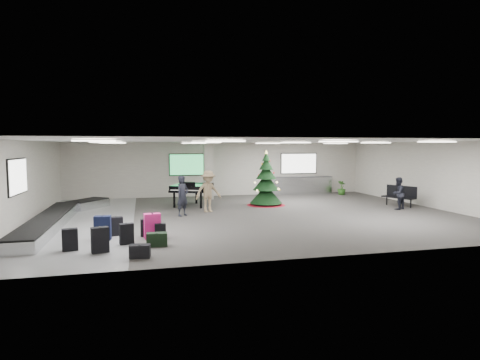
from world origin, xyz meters
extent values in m
plane|color=#373432|center=(0.00, 0.00, 0.00)|extent=(18.00, 18.00, 0.00)
cube|color=#BAB3AA|center=(0.00, 7.00, 1.60)|extent=(18.00, 0.02, 3.20)
cube|color=#BAB3AA|center=(0.00, -7.00, 1.60)|extent=(18.00, 0.02, 3.20)
cube|color=#BAB3AA|center=(-9.00, 0.00, 1.60)|extent=(0.02, 14.00, 3.20)
cube|color=#BAB3AA|center=(9.00, 0.00, 1.60)|extent=(0.02, 14.00, 3.20)
cube|color=silver|center=(0.00, 0.00, 3.20)|extent=(18.00, 14.00, 0.02)
cube|color=gray|center=(-7.00, 0.00, 0.00)|extent=(4.00, 14.00, 0.01)
cube|color=#A3A095|center=(-1.00, 5.60, 1.60)|extent=(0.50, 0.50, 3.20)
cube|color=green|center=(-2.00, 6.95, 1.90)|extent=(2.20, 0.08, 1.30)
cube|color=white|center=(5.00, 6.95, 1.90)|extent=(2.40, 0.08, 1.30)
cube|color=white|center=(-8.95, -1.00, 1.90)|extent=(0.08, 2.10, 1.30)
cube|color=white|center=(-6.00, -4.00, 3.14)|extent=(1.20, 0.60, 0.04)
cube|color=white|center=(-6.00, 0.00, 3.14)|extent=(1.20, 0.60, 0.04)
cube|color=white|center=(-6.00, 4.00, 3.14)|extent=(1.20, 0.60, 0.04)
cube|color=white|center=(-2.00, -4.00, 3.14)|extent=(1.20, 0.60, 0.04)
cube|color=white|center=(-2.00, 0.00, 3.14)|extent=(1.20, 0.60, 0.04)
cube|color=white|center=(-2.00, 4.00, 3.14)|extent=(1.20, 0.60, 0.04)
cube|color=white|center=(2.00, -4.00, 3.14)|extent=(1.20, 0.60, 0.04)
cube|color=white|center=(2.00, 0.00, 3.14)|extent=(1.20, 0.60, 0.04)
cube|color=white|center=(2.00, 4.00, 3.14)|extent=(1.20, 0.60, 0.04)
cube|color=white|center=(6.00, -4.00, 3.14)|extent=(1.20, 0.60, 0.04)
cube|color=white|center=(6.00, 0.00, 3.14)|extent=(1.20, 0.60, 0.04)
cube|color=white|center=(6.00, 4.00, 3.14)|extent=(1.20, 0.60, 0.04)
cube|color=silver|center=(-8.00, -1.00, 0.19)|extent=(1.00, 8.00, 0.38)
cube|color=black|center=(-8.00, -1.00, 0.40)|extent=(0.95, 7.90, 0.05)
cube|color=silver|center=(-7.20, 3.60, 0.19)|extent=(1.97, 2.21, 0.38)
cube|color=black|center=(-7.20, 3.60, 0.40)|extent=(1.87, 2.10, 0.05)
cube|color=silver|center=(5.00, 6.65, 0.53)|extent=(4.00, 0.60, 1.05)
cube|color=#303032|center=(5.00, 6.65, 1.06)|extent=(4.05, 0.65, 0.04)
cube|color=black|center=(-5.81, -5.10, 0.36)|extent=(0.51, 0.37, 0.72)
cube|color=black|center=(-5.81, -5.10, 0.73)|extent=(0.07, 0.16, 0.02)
cube|color=black|center=(-5.12, -4.28, 0.32)|extent=(0.45, 0.30, 0.64)
cube|color=black|center=(-5.12, -4.28, 0.65)|extent=(0.06, 0.13, 0.02)
cube|color=#F11F83|center=(-4.34, -3.65, 0.40)|extent=(0.55, 0.36, 0.81)
cube|color=black|center=(-4.34, -3.65, 0.82)|extent=(0.06, 0.18, 0.02)
cube|color=black|center=(-4.52, -3.30, 0.29)|extent=(0.40, 0.25, 0.58)
cube|color=black|center=(-4.52, -3.30, 0.59)|extent=(0.04, 0.13, 0.02)
cube|color=black|center=(-5.88, -3.53, 0.39)|extent=(0.52, 0.33, 0.78)
cube|color=black|center=(-5.88, -3.53, 0.79)|extent=(0.04, 0.18, 0.02)
cube|color=black|center=(-6.67, -4.68, 0.32)|extent=(0.46, 0.31, 0.63)
cube|color=black|center=(-6.67, -4.68, 0.64)|extent=(0.06, 0.14, 0.02)
cube|color=black|center=(-4.24, -4.73, 0.20)|extent=(0.62, 0.35, 0.40)
cube|color=black|center=(-4.24, -4.73, 0.41)|extent=(0.04, 0.18, 0.02)
cube|color=black|center=(-4.10, -3.83, 0.25)|extent=(0.35, 0.19, 0.51)
cube|color=black|center=(-4.10, -3.83, 0.51)|extent=(0.03, 0.11, 0.02)
cube|color=black|center=(-5.51, -2.97, 0.32)|extent=(0.46, 0.31, 0.63)
cube|color=black|center=(-5.51, -2.97, 0.64)|extent=(0.05, 0.15, 0.02)
cube|color=black|center=(-4.73, -5.90, 0.18)|extent=(0.57, 0.36, 0.35)
cube|color=black|center=(-4.73, -5.90, 0.36)|extent=(0.05, 0.18, 0.02)
cone|color=maroon|center=(1.45, 2.55, 0.06)|extent=(1.96, 1.96, 0.12)
cylinder|color=#3F2819|center=(1.45, 2.55, 0.26)|extent=(0.12, 0.12, 0.52)
cone|color=black|center=(1.45, 2.55, 0.57)|extent=(1.65, 1.65, 0.93)
cone|color=black|center=(1.45, 2.55, 1.19)|extent=(1.34, 1.34, 0.82)
cone|color=black|center=(1.45, 2.55, 1.70)|extent=(1.03, 1.03, 0.72)
cone|color=black|center=(1.45, 2.55, 2.11)|extent=(0.72, 0.72, 0.62)
cone|color=black|center=(1.45, 2.55, 2.47)|extent=(0.41, 0.41, 0.46)
cone|color=#FFE566|center=(1.45, 2.55, 2.70)|extent=(0.16, 0.16, 0.19)
cube|color=black|center=(-2.22, 3.24, 0.92)|extent=(2.36, 2.48, 0.31)
cube|color=black|center=(-2.64, 2.27, 0.83)|extent=(1.62, 0.95, 0.11)
cube|color=white|center=(-2.65, 2.24, 0.89)|extent=(1.40, 0.72, 0.02)
cube|color=black|center=(-2.53, 2.52, 1.14)|extent=(0.73, 0.34, 0.25)
cylinder|color=black|center=(-3.14, 2.79, 0.38)|extent=(0.11, 0.11, 0.76)
cylinder|color=black|center=(-1.91, 2.26, 0.38)|extent=(0.11, 0.11, 0.76)
cylinder|color=black|center=(-1.91, 3.96, 0.38)|extent=(0.11, 0.11, 0.76)
cube|color=black|center=(7.71, 0.55, 0.45)|extent=(1.14, 1.69, 0.06)
cylinder|color=black|center=(7.71, -0.09, 0.22)|extent=(0.06, 0.06, 0.43)
cylinder|color=black|center=(7.71, 1.20, 0.22)|extent=(0.06, 0.06, 0.43)
cube|color=black|center=(7.96, 0.55, 0.75)|extent=(0.70, 1.50, 0.54)
imported|color=black|center=(-2.97, 0.34, 0.87)|extent=(0.75, 0.73, 1.73)
imported|color=#967E5D|center=(-1.74, 1.13, 0.94)|extent=(1.35, 0.97, 1.88)
imported|color=black|center=(7.07, -0.29, 0.76)|extent=(0.92, 0.84, 1.53)
imported|color=#1B4616|center=(2.32, 6.08, 0.36)|extent=(0.50, 0.50, 0.71)
imported|color=#1B4616|center=(7.26, 5.55, 0.44)|extent=(0.68, 0.68, 0.88)
camera|label=1|loc=(-4.62, -16.73, 2.96)|focal=30.00mm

